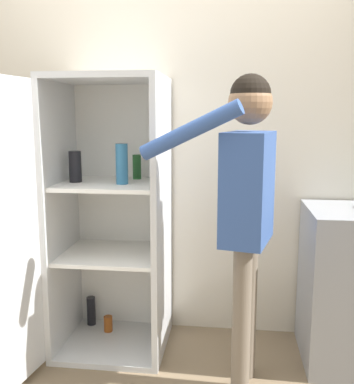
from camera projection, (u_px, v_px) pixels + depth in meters
name	position (u px, v px, depth m)	size (l,w,h in m)	color
wall_back	(165.00, 145.00, 3.02)	(7.00, 0.06, 2.55)	beige
refrigerator	(91.00, 220.00, 2.69)	(0.82, 1.27, 1.70)	silver
person	(246.00, 190.00, 2.33)	(0.70, 0.50, 1.68)	#726656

